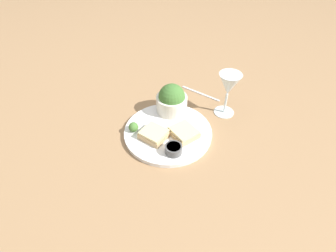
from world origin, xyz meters
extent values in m
plane|color=#93704C|center=(0.00, 0.00, 0.00)|extent=(4.00, 4.00, 0.00)
cylinder|color=white|center=(0.00, 0.00, 0.01)|extent=(0.28, 0.28, 0.01)
cylinder|color=silver|center=(0.06, -0.08, 0.04)|extent=(0.11, 0.11, 0.06)
sphere|color=#3D6B2D|center=(0.06, -0.08, 0.07)|extent=(0.09, 0.09, 0.09)
cylinder|color=#4C4C4C|center=(-0.07, 0.06, 0.03)|extent=(0.05, 0.05, 0.03)
cylinder|color=tan|center=(-0.07, 0.06, 0.04)|extent=(0.04, 0.04, 0.01)
cube|color=tan|center=(0.01, 0.05, 0.02)|extent=(0.09, 0.08, 0.02)
cube|color=beige|center=(0.01, 0.05, 0.04)|extent=(0.08, 0.08, 0.01)
cube|color=tan|center=(-0.05, -0.02, 0.02)|extent=(0.09, 0.09, 0.02)
cube|color=beige|center=(-0.05, -0.02, 0.04)|extent=(0.09, 0.08, 0.01)
cylinder|color=silver|center=(-0.07, -0.21, 0.00)|extent=(0.07, 0.07, 0.01)
cylinder|color=silver|center=(-0.07, -0.21, 0.04)|extent=(0.01, 0.01, 0.08)
cone|color=silver|center=(-0.07, -0.21, 0.12)|extent=(0.07, 0.07, 0.08)
sphere|color=#477533|center=(0.08, 0.07, 0.03)|extent=(0.03, 0.03, 0.03)
cube|color=silver|center=(0.06, -0.25, 0.00)|extent=(0.16, 0.03, 0.01)
camera|label=1|loc=(-0.41, 0.45, 0.60)|focal=28.00mm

